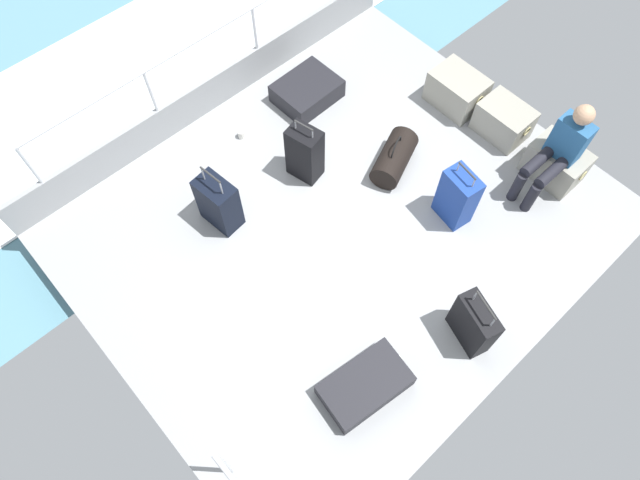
{
  "coord_description": "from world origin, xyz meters",
  "views": [
    {
      "loc": [
        2.05,
        -2.17,
        5.11
      ],
      "look_at": [
        0.11,
        -0.4,
        0.25
      ],
      "focal_mm": 31.63,
      "sensor_mm": 36.0,
      "label": 1
    }
  ],
  "objects_px": {
    "suitcase_2": "(365,385)",
    "suitcase_4": "(307,91)",
    "cargo_crate_0": "(457,90)",
    "suitcase_1": "(305,153)",
    "cargo_crate_2": "(556,163)",
    "suitcase_5": "(219,203)",
    "suitcase_0": "(473,324)",
    "paper_cup": "(242,134)",
    "suitcase_3": "(457,197)",
    "duffel_bag": "(394,158)",
    "cargo_crate_1": "(504,120)",
    "passenger_seated": "(559,150)"
  },
  "relations": [
    {
      "from": "suitcase_5",
      "to": "paper_cup",
      "type": "distance_m",
      "value": 1.13
    },
    {
      "from": "cargo_crate_0",
      "to": "paper_cup",
      "type": "distance_m",
      "value": 2.54
    },
    {
      "from": "cargo_crate_1",
      "to": "cargo_crate_2",
      "type": "relative_size",
      "value": 0.97
    },
    {
      "from": "cargo_crate_0",
      "to": "passenger_seated",
      "type": "height_order",
      "value": "passenger_seated"
    },
    {
      "from": "cargo_crate_0",
      "to": "duffel_bag",
      "type": "xyz_separation_m",
      "value": [
        0.17,
        -1.21,
        -0.04
      ]
    },
    {
      "from": "suitcase_1",
      "to": "cargo_crate_2",
      "type": "bearing_deg",
      "value": 47.06
    },
    {
      "from": "passenger_seated",
      "to": "paper_cup",
      "type": "xyz_separation_m",
      "value": [
        -2.69,
        -2.0,
        -0.54
      ]
    },
    {
      "from": "suitcase_0",
      "to": "suitcase_2",
      "type": "relative_size",
      "value": 0.91
    },
    {
      "from": "passenger_seated",
      "to": "duffel_bag",
      "type": "bearing_deg",
      "value": -140.33
    },
    {
      "from": "suitcase_0",
      "to": "paper_cup",
      "type": "bearing_deg",
      "value": -178.44
    },
    {
      "from": "duffel_bag",
      "to": "suitcase_3",
      "type": "bearing_deg",
      "value": 0.78
    },
    {
      "from": "suitcase_4",
      "to": "cargo_crate_1",
      "type": "bearing_deg",
      "value": 34.78
    },
    {
      "from": "suitcase_1",
      "to": "suitcase_4",
      "type": "relative_size",
      "value": 1.09
    },
    {
      "from": "suitcase_0",
      "to": "suitcase_3",
      "type": "distance_m",
      "value": 1.33
    },
    {
      "from": "suitcase_0",
      "to": "suitcase_2",
      "type": "distance_m",
      "value": 1.12
    },
    {
      "from": "passenger_seated",
      "to": "suitcase_2",
      "type": "relative_size",
      "value": 1.33
    },
    {
      "from": "suitcase_2",
      "to": "suitcase_4",
      "type": "height_order",
      "value": "suitcase_4"
    },
    {
      "from": "cargo_crate_1",
      "to": "suitcase_5",
      "type": "distance_m",
      "value": 3.3
    },
    {
      "from": "cargo_crate_1",
      "to": "suitcase_5",
      "type": "xyz_separation_m",
      "value": [
        -1.21,
        -3.06,
        0.12
      ]
    },
    {
      "from": "cargo_crate_0",
      "to": "paper_cup",
      "type": "bearing_deg",
      "value": -120.55
    },
    {
      "from": "suitcase_2",
      "to": "cargo_crate_2",
      "type": "bearing_deg",
      "value": 95.5
    },
    {
      "from": "suitcase_2",
      "to": "duffel_bag",
      "type": "bearing_deg",
      "value": 128.24
    },
    {
      "from": "suitcase_5",
      "to": "passenger_seated",
      "type": "bearing_deg",
      "value": 55.17
    },
    {
      "from": "cargo_crate_0",
      "to": "suitcase_5",
      "type": "height_order",
      "value": "suitcase_5"
    },
    {
      "from": "cargo_crate_0",
      "to": "suitcase_1",
      "type": "height_order",
      "value": "suitcase_1"
    },
    {
      "from": "passenger_seated",
      "to": "suitcase_1",
      "type": "relative_size",
      "value": 1.4
    },
    {
      "from": "suitcase_2",
      "to": "suitcase_4",
      "type": "bearing_deg",
      "value": 146.76
    },
    {
      "from": "duffel_bag",
      "to": "paper_cup",
      "type": "height_order",
      "value": "duffel_bag"
    },
    {
      "from": "cargo_crate_0",
      "to": "cargo_crate_2",
      "type": "xyz_separation_m",
      "value": [
        1.4,
        -0.0,
        0.0
      ]
    },
    {
      "from": "suitcase_0",
      "to": "suitcase_5",
      "type": "distance_m",
      "value": 2.72
    },
    {
      "from": "suitcase_3",
      "to": "paper_cup",
      "type": "relative_size",
      "value": 7.92
    },
    {
      "from": "duffel_bag",
      "to": "cargo_crate_1",
      "type": "bearing_deg",
      "value": 69.12
    },
    {
      "from": "suitcase_4",
      "to": "suitcase_5",
      "type": "relative_size",
      "value": 0.9
    },
    {
      "from": "suitcase_1",
      "to": "cargo_crate_1",
      "type": "bearing_deg",
      "value": 61.88
    },
    {
      "from": "cargo_crate_0",
      "to": "suitcase_5",
      "type": "bearing_deg",
      "value": -100.67
    },
    {
      "from": "suitcase_0",
      "to": "duffel_bag",
      "type": "distance_m",
      "value": 2.03
    },
    {
      "from": "suitcase_1",
      "to": "suitcase_0",
      "type": "bearing_deg",
      "value": -2.94
    },
    {
      "from": "suitcase_5",
      "to": "duffel_bag",
      "type": "height_order",
      "value": "suitcase_5"
    },
    {
      "from": "suitcase_0",
      "to": "paper_cup",
      "type": "height_order",
      "value": "suitcase_0"
    },
    {
      "from": "suitcase_3",
      "to": "suitcase_1",
      "type": "bearing_deg",
      "value": -151.82
    },
    {
      "from": "cargo_crate_1",
      "to": "suitcase_3",
      "type": "xyz_separation_m",
      "value": [
        0.36,
        -1.25,
        0.14
      ]
    },
    {
      "from": "cargo_crate_0",
      "to": "suitcase_1",
      "type": "relative_size",
      "value": 0.82
    },
    {
      "from": "suitcase_5",
      "to": "duffel_bag",
      "type": "xyz_separation_m",
      "value": [
        0.73,
        1.8,
        -0.15
      ]
    },
    {
      "from": "cargo_crate_1",
      "to": "suitcase_4",
      "type": "distance_m",
      "value": 2.27
    },
    {
      "from": "cargo_crate_2",
      "to": "suitcase_1",
      "type": "relative_size",
      "value": 0.79
    },
    {
      "from": "suitcase_4",
      "to": "duffel_bag",
      "type": "bearing_deg",
      "value": 1.45
    },
    {
      "from": "cargo_crate_0",
      "to": "cargo_crate_1",
      "type": "height_order",
      "value": "cargo_crate_0"
    },
    {
      "from": "cargo_crate_1",
      "to": "suitcase_2",
      "type": "height_order",
      "value": "cargo_crate_1"
    },
    {
      "from": "cargo_crate_0",
      "to": "suitcase_3",
      "type": "xyz_separation_m",
      "value": [
        1.01,
        -1.2,
        0.13
      ]
    },
    {
      "from": "cargo_crate_2",
      "to": "passenger_seated",
      "type": "relative_size",
      "value": 0.57
    }
  ]
}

